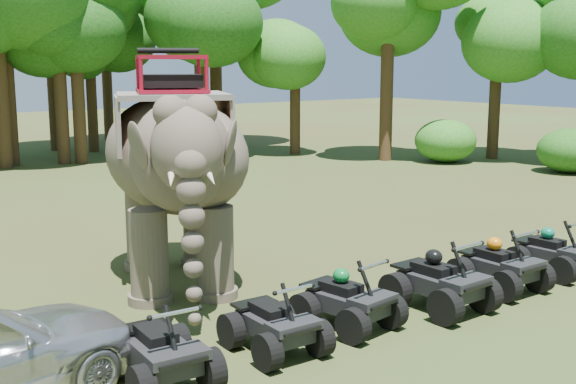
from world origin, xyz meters
name	(u,v)px	position (x,y,z in m)	size (l,w,h in m)	color
ground	(326,303)	(0.00, 0.00, 0.00)	(110.00, 110.00, 0.00)	#47381E
elephant	(174,169)	(-1.62, 2.76, 2.31)	(2.42, 5.50, 4.62)	brown
atv_0	(160,342)	(-4.00, -1.30, 0.62)	(1.21, 1.66, 1.23)	black
atv_1	(275,315)	(-2.09, -1.30, 0.59)	(1.15, 1.58, 1.17)	black
atv_2	(348,292)	(-0.51, -1.17, 0.61)	(1.20, 1.65, 1.22)	black
atv_3	(440,274)	(1.39, -1.49, 0.66)	(1.31, 1.79, 1.33)	black
atv_4	(500,258)	(3.20, -1.39, 0.63)	(1.24, 1.69, 1.26)	black
atv_5	(553,246)	(4.97, -1.37, 0.60)	(1.18, 1.62, 1.20)	black
tree_1	(91,84)	(5.09, 24.32, 3.31)	(4.63, 4.63, 6.62)	#195114
tree_2	(200,69)	(8.31, 19.27, 4.05)	(5.67, 5.67, 8.11)	#195114
tree_3	(295,84)	(12.59, 17.79, 3.32)	(4.65, 4.65, 6.64)	#195114
tree_4	(387,57)	(14.50, 13.56, 4.57)	(6.39, 6.39, 9.13)	#195114
tree_5	(496,78)	(18.87, 11.09, 3.64)	(5.09, 5.09, 7.28)	#195114
tree_28	(51,53)	(3.81, 25.98, 4.79)	(6.71, 6.71, 9.59)	#195114
tree_29	(77,67)	(3.12, 20.73, 4.13)	(5.78, 5.78, 8.26)	#195114
tree_30	(59,69)	(2.44, 20.98, 4.07)	(5.69, 5.69, 8.13)	#195114
tree_34	(5,47)	(0.51, 21.88, 4.99)	(6.99, 6.99, 9.99)	#195114
tree_35	(106,66)	(7.75, 28.78, 4.15)	(5.81, 5.81, 8.30)	#195114
tree_36	(215,47)	(10.75, 22.01, 5.07)	(7.10, 7.10, 10.14)	#195114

